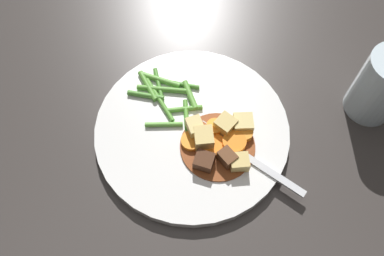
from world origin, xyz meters
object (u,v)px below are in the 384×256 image
at_px(potato_chunk_3, 243,124).
at_px(fork, 246,156).
at_px(carrot_slice_2, 213,145).
at_px(potato_chunk_4, 239,162).
at_px(carrot_slice_4, 234,143).
at_px(carrot_slice_1, 192,141).
at_px(carrot_slice_3, 244,134).
at_px(potato_chunk_0, 203,139).
at_px(potato_chunk_1, 225,125).
at_px(carrot_slice_0, 215,127).
at_px(water_glass, 382,86).
at_px(meat_chunk_0, 204,161).
at_px(meat_chunk_1, 227,158).
at_px(potato_chunk_2, 195,128).
at_px(dinner_plate, 192,130).

relative_size(potato_chunk_3, fork, 0.16).
xyz_separation_m(carrot_slice_2, potato_chunk_4, (0.04, 0.01, 0.01)).
xyz_separation_m(carrot_slice_4, fork, (0.02, 0.00, -0.01)).
distance_m(carrot_slice_1, carrot_slice_2, 0.03).
distance_m(carrot_slice_3, potato_chunk_0, 0.06).
xyz_separation_m(carrot_slice_2, potato_chunk_1, (-0.01, 0.03, 0.01)).
xyz_separation_m(potato_chunk_3, potato_chunk_4, (0.04, -0.04, -0.00)).
relative_size(carrot_slice_1, carrot_slice_4, 0.90).
relative_size(carrot_slice_0, water_glass, 0.22).
height_order(potato_chunk_0, fork, potato_chunk_0).
distance_m(meat_chunk_0, fork, 0.06).
distance_m(potato_chunk_3, meat_chunk_0, 0.08).
distance_m(carrot_slice_3, potato_chunk_3, 0.01).
distance_m(carrot_slice_2, potato_chunk_4, 0.05).
distance_m(carrot_slice_4, water_glass, 0.22).
xyz_separation_m(meat_chunk_0, water_glass, (0.06, 0.27, 0.03)).
height_order(carrot_slice_3, water_glass, water_glass).
bearing_deg(water_glass, meat_chunk_1, -100.38).
distance_m(carrot_slice_1, potato_chunk_4, 0.07).
bearing_deg(carrot_slice_1, carrot_slice_2, 44.93).
height_order(meat_chunk_0, meat_chunk_1, meat_chunk_1).
bearing_deg(potato_chunk_2, fork, 26.80).
distance_m(carrot_slice_0, potato_chunk_2, 0.03).
bearing_deg(fork, dinner_plate, -155.66).
distance_m(dinner_plate, potato_chunk_1, 0.05).
bearing_deg(dinner_plate, potato_chunk_4, 13.68).
relative_size(potato_chunk_1, meat_chunk_0, 0.99).
height_order(potato_chunk_0, potato_chunk_3, potato_chunk_0).
height_order(potato_chunk_4, meat_chunk_1, meat_chunk_1).
height_order(carrot_slice_2, meat_chunk_1, meat_chunk_1).
height_order(potato_chunk_3, water_glass, water_glass).
bearing_deg(meat_chunk_0, potato_chunk_2, 159.44).
bearing_deg(fork, potato_chunk_3, 148.16).
bearing_deg(carrot_slice_3, meat_chunk_0, -86.83).
relative_size(meat_chunk_1, water_glass, 0.22).
bearing_deg(potato_chunk_1, dinner_plate, -126.18).
distance_m(carrot_slice_0, fork, 0.06).
bearing_deg(meat_chunk_0, potato_chunk_4, 54.16).
distance_m(carrot_slice_2, carrot_slice_3, 0.05).
bearing_deg(potato_chunk_1, potato_chunk_3, 62.97).
height_order(meat_chunk_1, water_glass, water_glass).
bearing_deg(potato_chunk_2, potato_chunk_1, 62.26).
height_order(carrot_slice_2, potato_chunk_2, potato_chunk_2).
distance_m(potato_chunk_2, fork, 0.08).
height_order(carrot_slice_2, water_glass, water_glass).
bearing_deg(meat_chunk_0, potato_chunk_3, 101.61).
xyz_separation_m(dinner_plate, carrot_slice_0, (0.02, 0.03, 0.01)).
bearing_deg(potato_chunk_0, potato_chunk_4, 21.64).
height_order(potato_chunk_3, meat_chunk_1, meat_chunk_1).
bearing_deg(water_glass, carrot_slice_0, -112.67).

